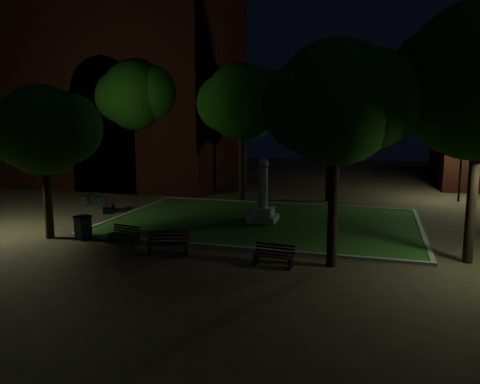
% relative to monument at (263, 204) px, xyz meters
% --- Properties ---
extents(ground, '(80.00, 80.00, 0.00)m').
position_rel_monument_xyz_m(ground, '(0.00, -2.00, -0.96)').
color(ground, '#433421').
extents(lawn, '(15.00, 10.00, 0.08)m').
position_rel_monument_xyz_m(lawn, '(0.00, 0.00, -0.92)').
color(lawn, '#285116').
rests_on(lawn, ground).
extents(lawn_kerb, '(15.40, 10.40, 0.12)m').
position_rel_monument_xyz_m(lawn_kerb, '(0.00, 0.00, -0.90)').
color(lawn_kerb, slate).
rests_on(lawn_kerb, ground).
extents(monument, '(1.40, 1.40, 3.20)m').
position_rel_monument_xyz_m(monument, '(0.00, 0.00, 0.00)').
color(monument, '#9C968E').
rests_on(monument, lawn).
extents(building_main, '(20.00, 12.00, 15.00)m').
position_rel_monument_xyz_m(building_main, '(-15.86, 11.79, 6.42)').
color(building_main, '#43170E').
rests_on(building_main, ground).
extents(tree_west, '(4.80, 3.92, 6.72)m').
position_rel_monument_xyz_m(tree_west, '(-8.27, -5.72, 3.80)').
color(tree_west, black).
rests_on(tree_west, ground).
extents(tree_north_wl, '(5.89, 4.81, 8.69)m').
position_rel_monument_xyz_m(tree_north_wl, '(-2.74, 5.78, 5.33)').
color(tree_north_wl, black).
rests_on(tree_north_wl, ground).
extents(tree_north_er, '(6.33, 5.17, 8.87)m').
position_rel_monument_xyz_m(tree_north_er, '(2.64, 7.14, 5.33)').
color(tree_north_er, black).
rests_on(tree_north_er, ground).
extents(tree_se, '(5.33, 4.35, 7.96)m').
position_rel_monument_xyz_m(tree_se, '(4.13, -6.21, 4.83)').
color(tree_se, black).
rests_on(tree_se, ground).
extents(tree_nw, '(5.89, 4.81, 9.19)m').
position_rel_monument_xyz_m(tree_nw, '(-10.31, 6.31, 5.82)').
color(tree_nw, black).
rests_on(tree_nw, ground).
extents(tree_far_north, '(6.11, 4.99, 8.53)m').
position_rel_monument_xyz_m(tree_far_north, '(-3.64, 9.53, 5.08)').
color(tree_far_north, black).
rests_on(tree_far_north, ground).
extents(lamppost_nw, '(1.18, 0.28, 4.44)m').
position_rel_monument_xyz_m(lamppost_nw, '(-11.53, 9.48, 2.15)').
color(lamppost_nw, black).
rests_on(lamppost_nw, ground).
extents(lamppost_ne, '(1.18, 0.28, 4.73)m').
position_rel_monument_xyz_m(lamppost_ne, '(10.54, 9.46, 2.32)').
color(lamppost_ne, black).
rests_on(lamppost_ne, ground).
extents(bench_near_left, '(1.72, 1.06, 0.89)m').
position_rel_monument_xyz_m(bench_near_left, '(-2.25, -6.51, -0.54)').
color(bench_near_left, black).
rests_on(bench_near_left, ground).
extents(bench_near_right, '(1.51, 0.66, 0.80)m').
position_rel_monument_xyz_m(bench_near_right, '(2.05, -6.84, -0.58)').
color(bench_near_right, black).
rests_on(bench_near_right, ground).
extents(bench_west_near, '(1.50, 0.76, 0.78)m').
position_rel_monument_xyz_m(bench_west_near, '(-4.65, -5.66, -0.59)').
color(bench_west_near, black).
rests_on(bench_west_near, ground).
extents(bench_left_side, '(1.04, 1.50, 0.78)m').
position_rel_monument_xyz_m(bench_left_side, '(-9.00, 0.17, -0.59)').
color(bench_left_side, black).
rests_on(bench_left_side, ground).
extents(trash_bin, '(0.78, 0.78, 1.04)m').
position_rel_monument_xyz_m(trash_bin, '(-6.84, -5.44, -0.43)').
color(trash_bin, black).
rests_on(trash_bin, ground).
extents(bicycle, '(1.75, 0.64, 0.91)m').
position_rel_monument_xyz_m(bicycle, '(-10.93, 1.49, -0.50)').
color(bicycle, black).
rests_on(bicycle, ground).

